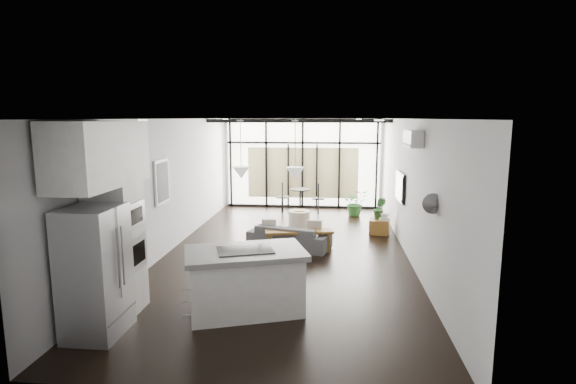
% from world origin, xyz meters
% --- Properties ---
extents(floor, '(5.00, 10.00, 0.00)m').
position_xyz_m(floor, '(0.00, 0.00, 0.00)').
color(floor, black).
rests_on(floor, ground).
extents(ceiling, '(5.00, 10.00, 0.00)m').
position_xyz_m(ceiling, '(0.00, 0.00, 2.80)').
color(ceiling, silver).
rests_on(ceiling, ground).
extents(wall_left, '(0.02, 10.00, 2.80)m').
position_xyz_m(wall_left, '(-2.50, 0.00, 1.40)').
color(wall_left, silver).
rests_on(wall_left, ground).
extents(wall_right, '(0.02, 10.00, 2.80)m').
position_xyz_m(wall_right, '(2.50, 0.00, 1.40)').
color(wall_right, silver).
rests_on(wall_right, ground).
extents(wall_back, '(5.00, 0.02, 2.80)m').
position_xyz_m(wall_back, '(0.00, 5.00, 1.40)').
color(wall_back, silver).
rests_on(wall_back, ground).
extents(wall_front, '(5.00, 0.02, 2.80)m').
position_xyz_m(wall_front, '(0.00, -5.00, 1.40)').
color(wall_front, silver).
rests_on(wall_front, ground).
extents(glazing, '(5.00, 0.20, 2.80)m').
position_xyz_m(glazing, '(0.00, 4.88, 1.40)').
color(glazing, black).
rests_on(glazing, ground).
extents(skylight, '(4.70, 1.90, 0.06)m').
position_xyz_m(skylight, '(0.00, 4.00, 2.77)').
color(skylight, silver).
rests_on(skylight, ceiling).
extents(neighbour_building, '(3.50, 0.02, 1.60)m').
position_xyz_m(neighbour_building, '(0.00, 4.95, 1.10)').
color(neighbour_building, '#D1CB86').
rests_on(neighbour_building, ground).
extents(island, '(1.94, 1.51, 0.93)m').
position_xyz_m(island, '(-0.29, -2.98, 0.47)').
color(island, white).
rests_on(island, floor).
extents(cooktop, '(0.92, 0.75, 0.01)m').
position_xyz_m(cooktop, '(-0.29, -2.98, 0.94)').
color(cooktop, black).
rests_on(cooktop, island).
extents(fridge, '(0.66, 0.83, 1.71)m').
position_xyz_m(fridge, '(-2.10, -3.85, 0.85)').
color(fridge, '#9F9FA4').
rests_on(fridge, floor).
extents(appliance_column, '(0.63, 0.66, 2.45)m').
position_xyz_m(appliance_column, '(-2.15, -3.15, 1.23)').
color(appliance_column, white).
rests_on(appliance_column, floor).
extents(upper_cabinets, '(0.62, 1.75, 0.86)m').
position_xyz_m(upper_cabinets, '(-2.12, -3.50, 2.35)').
color(upper_cabinets, white).
rests_on(upper_cabinets, wall_left).
extents(pendant_left, '(0.26, 0.26, 0.18)m').
position_xyz_m(pendant_left, '(-0.40, -2.65, 2.02)').
color(pendant_left, silver).
rests_on(pendant_left, ceiling).
extents(pendant_right, '(0.26, 0.26, 0.18)m').
position_xyz_m(pendant_right, '(0.40, -2.65, 2.02)').
color(pendant_right, silver).
rests_on(pendant_right, ceiling).
extents(sofa, '(1.85, 0.99, 0.69)m').
position_xyz_m(sofa, '(0.02, 0.33, 0.35)').
color(sofa, '#48484A').
rests_on(sofa, floor).
extents(console_bench, '(1.48, 0.61, 0.46)m').
position_xyz_m(console_bench, '(0.26, 0.09, 0.23)').
color(console_bench, brown).
rests_on(console_bench, floor).
extents(pouf, '(0.66, 0.66, 0.45)m').
position_xyz_m(pouf, '(0.10, 2.19, 0.22)').
color(pouf, beige).
rests_on(pouf, floor).
extents(crate, '(0.52, 0.52, 0.36)m').
position_xyz_m(crate, '(2.10, 1.81, 0.18)').
color(crate, brown).
rests_on(crate, floor).
extents(plant_tall, '(0.86, 0.92, 0.60)m').
position_xyz_m(plant_tall, '(1.62, 3.81, 0.30)').
color(plant_tall, '#2B6028').
rests_on(plant_tall, floor).
extents(plant_crate, '(0.41, 0.60, 0.25)m').
position_xyz_m(plant_crate, '(2.10, 1.81, 0.48)').
color(plant_crate, '#2B6028').
rests_on(plant_crate, crate).
extents(milk_can, '(0.27, 0.27, 0.53)m').
position_xyz_m(milk_can, '(2.22, 1.72, 0.26)').
color(milk_can, beige).
rests_on(milk_can, floor).
extents(bistro_set, '(1.74, 0.86, 0.80)m').
position_xyz_m(bistro_set, '(-0.01, 4.10, 0.40)').
color(bistro_set, black).
rests_on(bistro_set, floor).
extents(tv, '(0.05, 1.10, 0.65)m').
position_xyz_m(tv, '(2.46, 1.00, 1.30)').
color(tv, black).
rests_on(tv, wall_right).
extents(ac_unit, '(0.22, 0.90, 0.30)m').
position_xyz_m(ac_unit, '(2.38, -0.80, 2.45)').
color(ac_unit, white).
rests_on(ac_unit, wall_right).
extents(framed_art, '(0.04, 0.70, 0.90)m').
position_xyz_m(framed_art, '(-2.47, -0.50, 1.55)').
color(framed_art, black).
rests_on(framed_art, wall_left).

